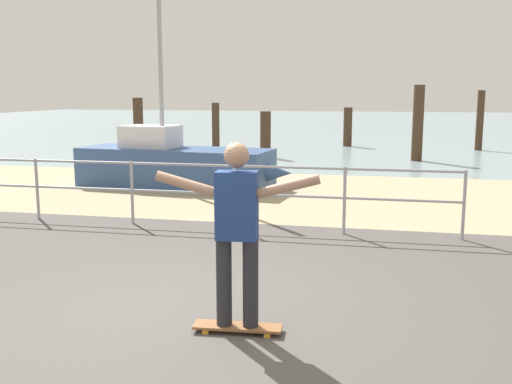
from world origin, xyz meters
name	(u,v)px	position (x,y,z in m)	size (l,w,h in m)	color
ground_plane	(140,359)	(0.00, -1.00, 0.00)	(24.00, 10.00, 0.04)	#514C49
beach_strip	(290,194)	(0.00, 7.00, 0.00)	(24.00, 6.00, 0.04)	tan
sea_surface	(354,124)	(0.00, 35.00, 0.00)	(72.00, 50.00, 0.04)	#849EA3
railing_fence	(132,183)	(-2.08, 3.60, 0.70)	(10.37, 0.05, 1.05)	#9EA0A5
sailboat	(181,165)	(-2.54, 7.32, 0.53)	(5.04, 1.91, 5.81)	#335184
skateboard	(237,327)	(0.66, -0.34, 0.07)	(0.81, 0.26, 0.08)	brown
skateboarder	(237,224)	(0.66, -0.34, 1.02)	(1.45, 0.23, 1.65)	#26262B
groyne_post_0	(138,125)	(-6.73, 14.68, 0.97)	(0.36, 0.36, 1.95)	#422D1E
groyne_post_1	(216,126)	(-4.31, 16.32, 0.87)	(0.29, 0.29, 1.75)	#422D1E
groyne_post_2	(265,135)	(-1.89, 13.82, 0.76)	(0.35, 0.35, 1.52)	#422D1E
groyne_post_3	(348,127)	(0.53, 18.36, 0.77)	(0.34, 0.34, 1.55)	#422D1E
groyne_post_4	(418,123)	(2.95, 13.81, 1.18)	(0.34, 0.34, 2.37)	#422D1E
groyne_post_5	(480,121)	(5.37, 17.75, 1.11)	(0.26, 0.26, 2.21)	#422D1E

